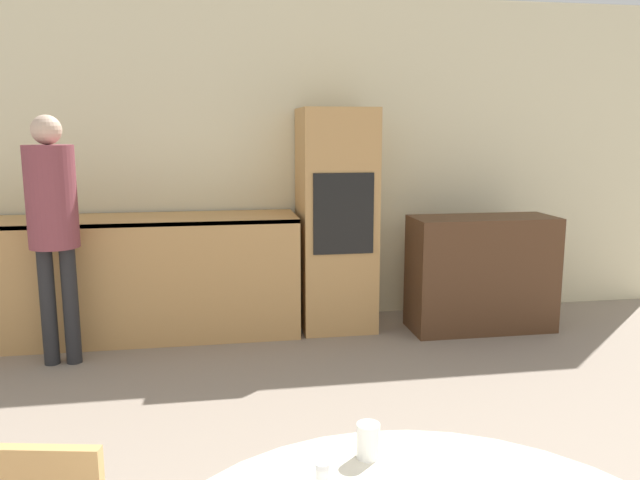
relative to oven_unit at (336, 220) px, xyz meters
The scene contains 7 objects.
wall_back 0.71m from the oven_unit, 143.19° to the left, with size 6.99×0.05×2.60m.
kitchen_counter 1.75m from the oven_unit, behind, with size 2.77×0.60×0.91m.
oven_unit is the anchor object (origin of this frame).
sideboard 1.21m from the oven_unit, 13.59° to the right, with size 1.11×0.45×0.89m.
person_standing 2.04m from the oven_unit, 165.63° to the right, with size 0.32×0.32×1.65m.
cup 3.35m from the oven_unit, 99.65° to the right, with size 0.06×0.06×0.09m.
salt_shaker 3.53m from the oven_unit, 101.56° to the right, with size 0.03×0.03×0.09m.
Camera 1 is at (-0.48, 0.24, 1.55)m, focal length 35.00 mm.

